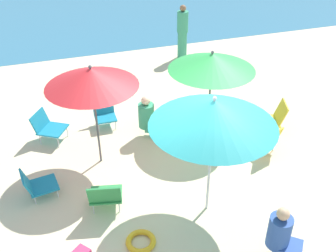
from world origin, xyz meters
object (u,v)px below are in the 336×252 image
at_px(umbrella_red, 91,77).
at_px(beach_chair_d, 265,138).
at_px(beach_chair_c, 48,126).
at_px(person_c, 182,32).
at_px(umbrella_teal, 214,113).
at_px(swim_ring, 141,241).
at_px(beach_chair_a, 37,184).
at_px(person_b, 148,117).
at_px(beach_chair_f, 274,117).
at_px(umbrella_green, 212,62).
at_px(beach_chair_e, 105,195).
at_px(person_a, 282,234).
at_px(beach_chair_b, 104,112).

bearing_deg(umbrella_red, beach_chair_d, -13.05).
distance_m(beach_chair_c, person_c, 5.35).
distance_m(umbrella_teal, swim_ring, 2.25).
bearing_deg(beach_chair_a, person_c, 39.68).
xyz_separation_m(umbrella_teal, person_b, (-0.34, 2.37, -1.39)).
bearing_deg(umbrella_teal, beach_chair_f, 36.96).
relative_size(umbrella_green, person_b, 1.89).
bearing_deg(umbrella_red, beach_chair_e, -95.84).
relative_size(beach_chair_a, beach_chair_e, 0.94).
relative_size(umbrella_red, beach_chair_c, 2.63).
bearing_deg(swim_ring, person_a, -24.07).
bearing_deg(umbrella_red, beach_chair_b, 75.87).
distance_m(beach_chair_b, beach_chair_d, 3.51).
height_order(umbrella_red, person_c, umbrella_red).
xyz_separation_m(umbrella_teal, beach_chair_b, (-1.14, 3.14, -1.56)).
height_order(beach_chair_a, person_c, person_c).
relative_size(beach_chair_d, swim_ring, 1.55).
xyz_separation_m(umbrella_green, beach_chair_d, (0.72, -1.16, -1.26)).
relative_size(umbrella_red, person_c, 1.27).
xyz_separation_m(beach_chair_c, person_c, (4.19, 3.29, 0.46)).
height_order(umbrella_teal, umbrella_green, umbrella_teal).
bearing_deg(swim_ring, umbrella_green, 49.85).
distance_m(beach_chair_d, beach_chair_f, 0.84).
height_order(beach_chair_b, swim_ring, beach_chair_b).
bearing_deg(swim_ring, beach_chair_e, 112.64).
bearing_deg(person_c, beach_chair_c, -39.87).
relative_size(beach_chair_e, person_a, 0.71).
bearing_deg(beach_chair_f, swim_ring, 50.87).
height_order(beach_chair_b, beach_chair_d, beach_chair_b).
height_order(umbrella_red, beach_chair_d, umbrella_red).
relative_size(umbrella_green, person_c, 1.13).
bearing_deg(swim_ring, beach_chair_c, 108.95).
height_order(beach_chair_f, person_b, person_b).
bearing_deg(umbrella_red, umbrella_teal, -51.40).
bearing_deg(beach_chair_c, umbrella_teal, -18.79).
xyz_separation_m(umbrella_teal, beach_chair_d, (1.71, 1.10, -1.55)).
relative_size(umbrella_red, umbrella_green, 1.12).
xyz_separation_m(beach_chair_a, swim_ring, (1.43, -1.57, -0.22)).
height_order(umbrella_teal, beach_chair_c, umbrella_teal).
xyz_separation_m(umbrella_teal, beach_chair_e, (-1.61, 0.48, -1.54)).
relative_size(beach_chair_b, person_b, 0.65).
distance_m(person_b, person_c, 4.40).
xyz_separation_m(umbrella_teal, beach_chair_a, (-2.68, 1.19, -1.61)).
bearing_deg(beach_chair_c, umbrella_red, -17.57).
xyz_separation_m(umbrella_red, beach_chair_b, (0.33, 1.30, -1.49)).
distance_m(umbrella_red, person_a, 3.95).
xyz_separation_m(beach_chair_d, person_c, (0.10, 5.09, 0.48)).
bearing_deg(beach_chair_b, beach_chair_e, -9.00).
bearing_deg(umbrella_green, beach_chair_d, -58.21).
bearing_deg(beach_chair_e, beach_chair_d, -66.61).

